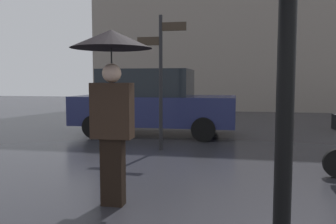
{
  "coord_description": "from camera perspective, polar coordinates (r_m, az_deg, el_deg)",
  "views": [
    {
      "loc": [
        -0.7,
        -2.3,
        1.53
      ],
      "look_at": [
        -2.07,
        4.65,
        0.91
      ],
      "focal_mm": 37.66,
      "sensor_mm": 36.0,
      "label": 1
    }
  ],
  "objects": [
    {
      "name": "pedestrian_with_umbrella",
      "position": [
        4.31,
        -9.11,
        6.35
      ],
      "size": [
        0.98,
        0.98,
        2.14
      ],
      "rotation": [
        0.0,
        0.0,
        1.97
      ],
      "color": "black",
      "rests_on": "ground"
    },
    {
      "name": "parked_car_left",
      "position": [
        10.07,
        -2.52,
        1.67
      ],
      "size": [
        4.53,
        2.07,
        1.86
      ],
      "rotation": [
        0.0,
        0.0,
        3.11
      ],
      "color": "#1E234C",
      "rests_on": "ground"
    },
    {
      "name": "street_signpost",
      "position": [
        7.72,
        -1.15,
        6.95
      ],
      "size": [
        1.08,
        0.08,
        2.95
      ],
      "color": "black",
      "rests_on": "ground"
    }
  ]
}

